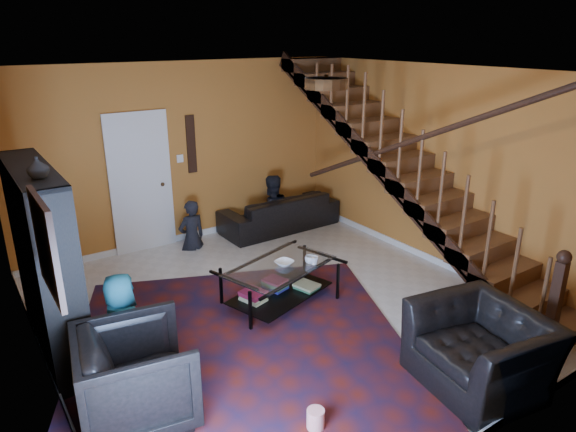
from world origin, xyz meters
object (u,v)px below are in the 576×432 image
Objects in this scene: bookshelf at (47,267)px; sofa at (279,212)px; armchair_left at (136,376)px; armchair_right at (481,349)px; coffee_table at (280,281)px.

bookshelf is 0.98× the size of sofa.
bookshelf reaches higher than armchair_left.
bookshelf is 4.31m from armchair_right.
coffee_table is (2.13, 1.02, -0.14)m from armchair_left.
coffee_table is (-1.42, -2.17, -0.00)m from sofa.
bookshelf is at bearing -122.40° from armchair_right.
sofa reaches higher than coffee_table.
coffee_table is at bearing -154.27° from armchair_right.
armchair_right reaches higher than coffee_table.
armchair_right is 0.78× the size of coffee_table.
bookshelf is 1.34× the size of coffee_table.
armchair_left reaches higher than coffee_table.
armchair_right is (3.18, -2.85, -0.59)m from bookshelf.
armchair_left is (-3.55, -3.20, 0.13)m from sofa.
bookshelf is at bearing 22.98° from armchair_left.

